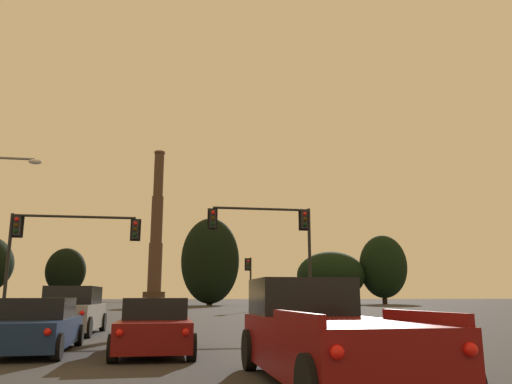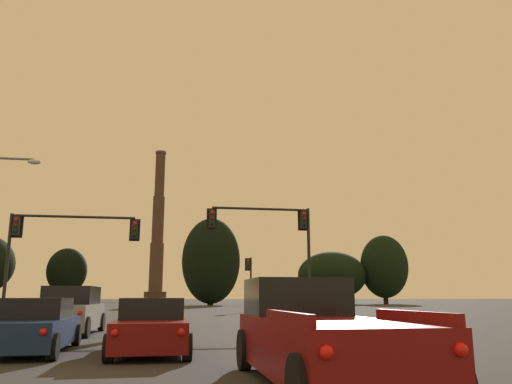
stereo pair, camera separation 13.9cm
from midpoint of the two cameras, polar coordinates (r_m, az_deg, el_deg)
The scene contains 12 objects.
sedan_left_lane_second at distance 15.03m, azimuth -24.08°, elevation -13.90°, with size 2.17×4.77×1.43m.
sedan_center_lane_second at distance 14.08m, azimuth -11.72°, elevation -14.86°, with size 2.02×4.72×1.43m.
suv_left_lane_front at distance 21.57m, azimuth -20.40°, elevation -12.64°, with size 2.13×4.91×1.86m.
pickup_truck_right_lane_third at distance 9.04m, azimuth 7.24°, elevation -15.95°, with size 2.27×5.53×1.82m.
traffic_light_overhead_right at distance 28.96m, azimuth 2.23°, elevation -4.77°, with size 6.15×0.50×6.55m.
traffic_light_far_right at distance 50.17m, azimuth -0.86°, elevation -9.55°, with size 0.78×0.50×5.28m.
traffic_light_overhead_left at distance 29.23m, azimuth -22.04°, elevation -4.95°, with size 6.99×0.50×5.86m.
smokestack at distance 164.51m, azimuth -11.38°, elevation -5.44°, with size 6.98×6.98×48.88m.
treeline_left_mid at distance 97.32m, azimuth -20.96°, elevation -8.43°, with size 7.03×6.33×10.08m.
treeline_far_left at distance 103.39m, azimuth 14.29°, elevation -8.25°, with size 9.45×8.51×13.51m.
treeline_far_right at distance 101.14m, azimuth 8.53°, elevation -9.41°, with size 13.57×12.21×10.23m.
treeline_center_left at distance 86.16m, azimuth -5.30°, elevation -7.81°, with size 9.88×8.89×14.72m.
Camera 1 is at (0.47, -1.06, 1.46)m, focal length 35.00 mm.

